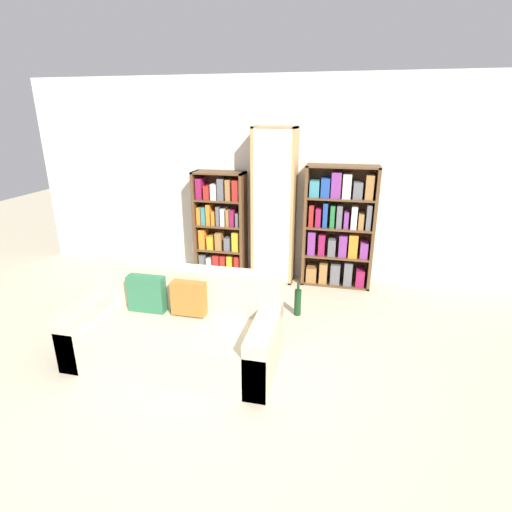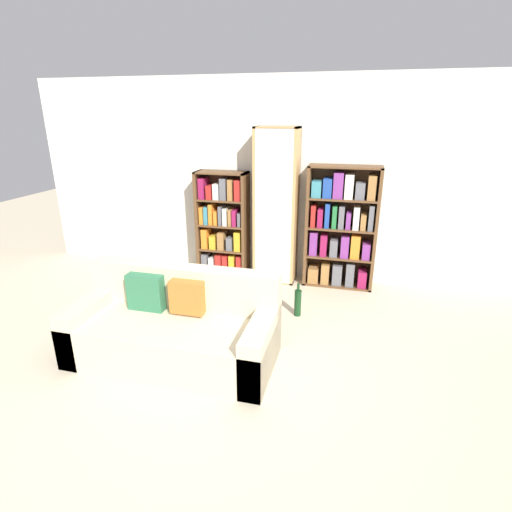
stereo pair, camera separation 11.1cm
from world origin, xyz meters
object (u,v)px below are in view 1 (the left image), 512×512
Objects in this scene: couch at (176,330)px; bookshelf_right at (339,229)px; wine_bottle at (298,302)px; bookshelf_left at (220,227)px; display_cabinet at (274,208)px.

bookshelf_right is at bearing 56.58° from couch.
couch is 4.78× the size of wine_bottle.
bookshelf_right is 4.01× the size of wine_bottle.
wine_bottle is (1.25, -1.02, -0.55)m from bookshelf_left.
bookshelf_left is (-0.23, 2.13, 0.42)m from couch.
bookshelf_right is 1.26m from wine_bottle.
bookshelf_right reaches higher than wine_bottle.
bookshelf_right is at bearing 0.01° from bookshelf_left.
display_cabinet reaches higher than couch.
bookshelf_left is 0.72× the size of display_cabinet.
bookshelf_left is at bearing 178.86° from display_cabinet.
display_cabinet is 1.29× the size of bookshelf_right.
bookshelf_left reaches higher than wine_bottle.
couch is 1.19× the size of bookshelf_right.
display_cabinet is at bearing 75.73° from couch.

